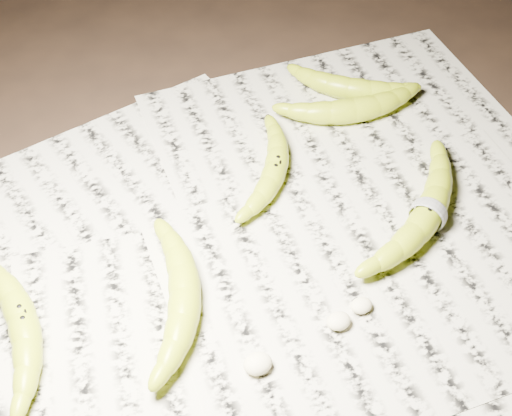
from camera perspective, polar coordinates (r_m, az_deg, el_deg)
name	(u,v)px	position (r m, az deg, el deg)	size (l,w,h in m)	color
ground	(275,226)	(0.98, 1.52, -1.47)	(3.00, 3.00, 0.00)	black
newspaper_patch	(262,234)	(0.97, 0.45, -2.07)	(0.90, 0.70, 0.01)	beige
banana_left_a	(22,319)	(0.90, -18.23, -8.46)	(0.22, 0.06, 0.04)	#AABC17
banana_left_b	(185,295)	(0.88, -5.73, -6.91)	(0.21, 0.07, 0.04)	#AABC17
banana_center	(275,167)	(1.02, 1.55, 3.29)	(0.19, 0.06, 0.03)	#AABC17
banana_taped	(428,213)	(0.99, 13.63, -0.37)	(0.25, 0.07, 0.04)	#AABC17
banana_upper_a	(353,109)	(1.13, 7.80, 7.89)	(0.20, 0.06, 0.04)	#AABC17
banana_upper_b	(349,87)	(1.17, 7.48, 9.60)	(0.18, 0.06, 0.04)	#AABC17
measuring_tape	(428,213)	(0.99, 13.63, -0.37)	(0.05, 0.05, 0.00)	white
flesh_chunk_a	(258,362)	(0.84, 0.14, -12.21)	(0.03, 0.03, 0.02)	#FFF7C5
flesh_chunk_b	(339,319)	(0.87, 6.65, -8.83)	(0.03, 0.03, 0.02)	#FFF7C5
flesh_chunk_c	(362,304)	(0.89, 8.45, -7.57)	(0.03, 0.02, 0.02)	#FFF7C5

